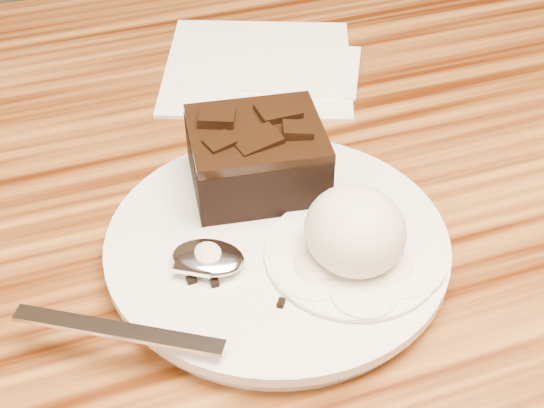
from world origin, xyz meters
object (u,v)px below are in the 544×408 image
object	(u,v)px
ice_cream_scoop	(355,231)
spoon	(208,260)
plate	(277,248)
napkin	(258,65)
brownie	(257,160)

from	to	relation	value
ice_cream_scoop	spoon	bearing A→B (deg)	165.44
plate	napkin	xyz separation A→B (m)	(0.07, 0.24, -0.01)
napkin	spoon	bearing A→B (deg)	-115.45
ice_cream_scoop	napkin	distance (m)	0.27
ice_cream_scoop	napkin	world-z (taller)	ice_cream_scoop
ice_cream_scoop	brownie	bearing A→B (deg)	110.54
brownie	ice_cream_scoop	bearing A→B (deg)	-69.46
plate	napkin	distance (m)	0.25
ice_cream_scoop	spoon	size ratio (longest dim) A/B	0.36
brownie	spoon	world-z (taller)	brownie
ice_cream_scoop	napkin	xyz separation A→B (m)	(0.03, 0.27, -0.04)
napkin	brownie	bearing A→B (deg)	-109.04
plate	ice_cream_scoop	distance (m)	0.06
spoon	napkin	xyz separation A→B (m)	(0.12, 0.25, -0.02)
plate	spoon	bearing A→B (deg)	-169.23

